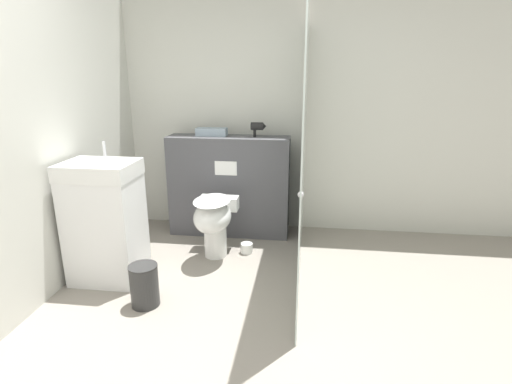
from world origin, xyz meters
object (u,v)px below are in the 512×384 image
(toilet, at_px, (214,219))
(waste_bin, at_px, (144,285))
(sink_vanity, at_px, (105,222))
(hair_drier, at_px, (258,127))

(toilet, distance_m, waste_bin, 0.93)
(sink_vanity, bearing_deg, hair_drier, 44.97)
(hair_drier, bearing_deg, toilet, -117.79)
(toilet, xyz_separation_m, hair_drier, (0.32, 0.61, 0.76))
(waste_bin, bearing_deg, toilet, 68.63)
(hair_drier, height_order, waste_bin, hair_drier)
(toilet, distance_m, hair_drier, 1.03)
(toilet, xyz_separation_m, sink_vanity, (-0.78, -0.49, 0.12))
(sink_vanity, bearing_deg, waste_bin, -38.30)
(toilet, bearing_deg, waste_bin, -111.37)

